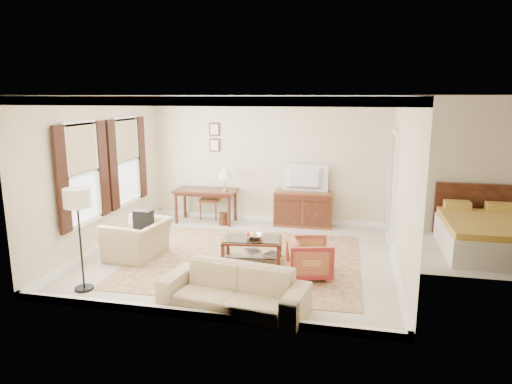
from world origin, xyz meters
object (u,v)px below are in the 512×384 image
at_px(sideboard, 303,209).
at_px(striped_armchair, 310,256).
at_px(writing_desk, 206,194).
at_px(sofa, 233,282).
at_px(coffee_table, 252,244).
at_px(tv, 304,170).
at_px(club_armchair, 138,233).

height_order(sideboard, striped_armchair, sideboard).
height_order(writing_desk, sofa, sofa).
distance_m(writing_desk, sideboard, 2.26).
distance_m(writing_desk, coffee_table, 2.81).
relative_size(sideboard, tv, 1.30).
height_order(tv, striped_armchair, tv).
bearing_deg(sideboard, writing_desk, -175.50).
bearing_deg(sideboard, club_armchair, -134.80).
xyz_separation_m(tv, striped_armchair, (0.44, -2.93, -0.94)).
relative_size(striped_armchair, club_armchair, 0.66).
distance_m(sideboard, coffee_table, 2.53).
bearing_deg(coffee_table, sofa, -84.99).
relative_size(striped_armchair, sofa, 0.35).
relative_size(writing_desk, coffee_table, 1.31).
bearing_deg(club_armchair, tv, 141.71).
bearing_deg(sofa, club_armchair, 153.04).
bearing_deg(club_armchair, writing_desk, 176.76).
bearing_deg(club_armchair, coffee_table, 103.63).
height_order(coffee_table, striped_armchair, striped_armchair).
height_order(striped_armchair, club_armchair, club_armchair).
xyz_separation_m(writing_desk, sofa, (1.78, -4.14, -0.27)).
bearing_deg(sofa, coffee_table, 104.05).
height_order(sideboard, sofa, sideboard).
distance_m(writing_desk, sofa, 4.52).
xyz_separation_m(striped_armchair, sofa, (-0.90, -1.37, 0.04)).
relative_size(coffee_table, sofa, 0.54).
xyz_separation_m(sideboard, club_armchair, (-2.68, -2.70, 0.07)).
distance_m(coffee_table, striped_armchair, 1.17).
xyz_separation_m(writing_desk, tv, (2.24, 0.16, 0.62)).
height_order(tv, club_armchair, tv).
bearing_deg(club_armchair, sideboard, 141.92).
distance_m(sideboard, club_armchair, 3.81).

